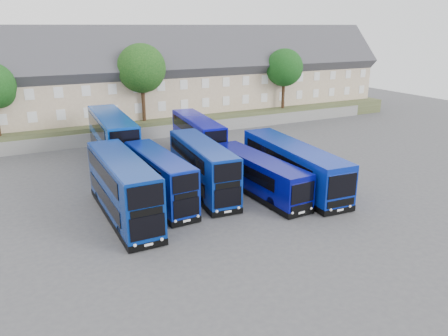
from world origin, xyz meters
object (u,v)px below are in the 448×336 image
Objects in this scene: dd_front_left at (123,189)px; tree_east at (285,69)px; dd_front_mid at (160,179)px; tree_mid at (142,70)px; tree_far at (291,61)px; coach_east_a at (259,176)px.

dd_front_left is 1.36× the size of tree_east.
dd_front_mid is at bearing 24.48° from dd_front_left.
tree_east is at bearing 36.52° from dd_front_mid.
tree_east is (25.43, 20.64, 5.48)m from dd_front_mid.
tree_east is (20.00, -0.50, -0.68)m from tree_mid.
dd_front_left is 45.58m from tree_far.
dd_front_mid is at bearing -138.67° from tree_far.
coach_east_a is 38.22m from tree_far.
tree_far is at bearing 49.40° from tree_east.
tree_east is 9.23m from tree_far.
dd_front_left is 1.21× the size of tree_mid.
tree_mid is at bearing 93.21° from coach_east_a.
dd_front_left is 1.28× the size of tree_far.
coach_east_a is (7.80, -1.74, -0.41)m from dd_front_mid.
tree_far is at bearing 48.49° from coach_east_a.
dd_front_left is at bearing -142.31° from tree_east.
tree_far is (26.00, 6.50, -0.34)m from tree_mid.
dd_front_left is at bearing -110.87° from tree_mid.
dd_front_left is 3.52m from dd_front_mid.
tree_east is at bearing 49.07° from coach_east_a.
tree_far reaches higher than dd_front_left.
tree_east reaches higher than dd_front_left.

